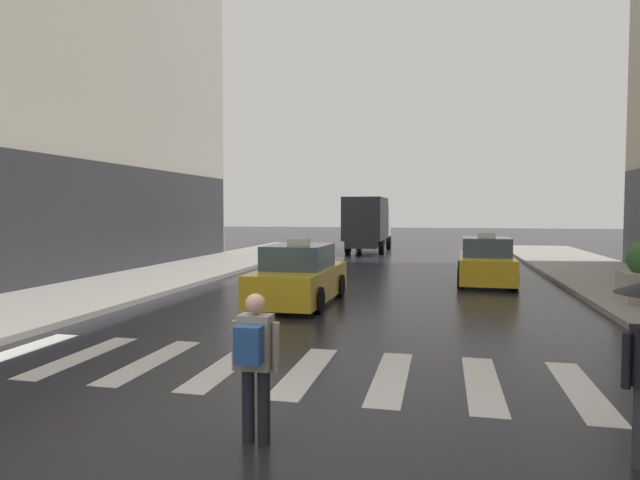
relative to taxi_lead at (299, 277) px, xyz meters
name	(u,v)px	position (x,y,z in m)	size (l,w,h in m)	color
ground_plane	(236,453)	(1.75, -9.21, -0.72)	(160.00, 160.00, 0.00)	black
crosswalk_markings	(306,371)	(1.75, -6.21, -0.72)	(11.30, 2.80, 0.01)	silver
taxi_lead	(299,277)	(0.00, 0.00, 0.00)	(1.98, 4.56, 1.80)	gold
taxi_second	(486,263)	(5.35, 5.46, 0.00)	(2.04, 4.59, 1.80)	gold
box_truck	(368,222)	(-0.63, 18.85, 1.13)	(2.32, 7.55, 3.35)	#2D2D2D
pedestrian_with_backpack	(255,356)	(1.88, -8.95, 0.25)	(0.55, 0.43, 1.65)	black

